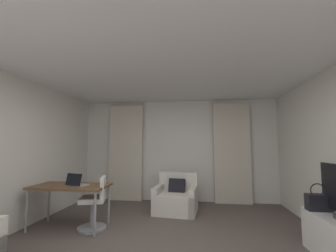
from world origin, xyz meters
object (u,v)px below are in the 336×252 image
armchair (176,199)px  handbag_primary (318,202)px  desk_chair (95,206)px  desk (71,189)px  laptop (77,183)px

armchair → handbag_primary: bearing=-35.9°
desk_chair → handbag_primary: 3.42m
desk → handbag_primary: size_ratio=3.51×
desk → laptop: laptop is taller
desk → desk_chair: size_ratio=1.47×
desk → laptop: bearing=-18.5°
desk_chair → laptop: laptop is taller
handbag_primary → desk: bearing=174.4°
desk_chair → handbag_primary: handbag_primary is taller
armchair → handbag_primary: (2.08, -1.51, 0.39)m
armchair → laptop: 2.07m
handbag_primary → armchair: bearing=144.1°
desk_chair → laptop: 0.50m
laptop → desk_chair: bearing=8.5°
laptop → handbag_primary: size_ratio=1.02×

